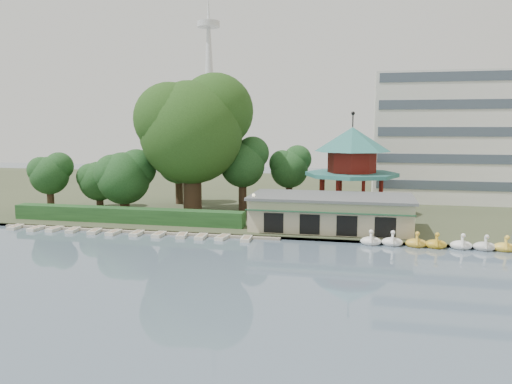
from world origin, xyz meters
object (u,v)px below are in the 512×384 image
(dock, at_px, (137,231))
(big_tree, at_px, (193,125))
(boathouse, at_px, (331,212))
(pavilion, at_px, (352,162))

(dock, xyz_separation_m, big_tree, (3.19, 11.02, 12.20))
(boathouse, height_order, pavilion, pavilion)
(big_tree, bearing_deg, boathouse, -18.37)
(big_tree, bearing_deg, dock, -106.13)
(dock, relative_size, boathouse, 1.83)
(dock, height_order, pavilion, pavilion)
(boathouse, bearing_deg, big_tree, 161.63)
(dock, xyz_separation_m, pavilion, (24.00, 14.80, 7.36))
(boathouse, height_order, big_tree, big_tree)
(boathouse, xyz_separation_m, big_tree, (-18.81, 6.25, 9.95))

